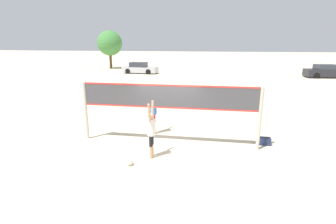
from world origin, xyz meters
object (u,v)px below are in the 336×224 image
object	(u,v)px
parked_car_near	(326,72)
parked_car_mid	(140,68)
player_spiker	(151,129)
volleyball_net	(168,103)
tree_left_cluster	(110,43)
volleyball	(129,162)
gear_bag	(264,141)
player_blocker	(153,108)

from	to	relation	value
parked_car_near	parked_car_mid	xyz separation A→B (m)	(-22.27, 0.46, -0.04)
player_spiker	parked_car_near	size ratio (longest dim) A/B	0.43
volleyball_net	tree_left_cluster	distance (m)	32.05
parked_car_near	parked_car_mid	size ratio (longest dim) A/B	1.04
volleyball_net	parked_car_near	bearing A→B (deg)	57.81
volleyball	tree_left_cluster	xyz separation A→B (m)	(-12.96, 30.94, 3.65)
volleyball	tree_left_cluster	world-z (taller)	tree_left_cluster
parked_car_mid	tree_left_cluster	size ratio (longest dim) A/B	0.83
parked_car_near	gear_bag	bearing A→B (deg)	-120.72
volleyball_net	gear_bag	bearing A→B (deg)	8.27
parked_car_near	tree_left_cluster	world-z (taller)	tree_left_cluster
player_blocker	parked_car_mid	bearing A→B (deg)	-162.70
player_spiker	tree_left_cluster	bearing A→B (deg)	24.18
player_blocker	parked_car_near	xyz separation A→B (m)	(15.31, 21.91, -0.52)
gear_bag	parked_car_near	size ratio (longest dim) A/B	0.10
volleyball_net	volleyball	size ratio (longest dim) A/B	30.51
volleyball_net	volleyball	bearing A→B (deg)	-113.98
player_spiker	parked_car_near	xyz separation A→B (m)	(14.83, 24.36, -0.40)
player_spiker	parked_car_mid	size ratio (longest dim) A/B	0.44
gear_bag	parked_car_mid	size ratio (longest dim) A/B	0.11
volleyball	parked_car_mid	world-z (taller)	parked_car_mid
player_spiker	player_blocker	world-z (taller)	player_blocker
player_spiker	gear_bag	distance (m)	4.72
volleyball	parked_car_mid	distance (m)	26.49
player_blocker	parked_car_near	world-z (taller)	player_blocker
volleyball	parked_car_near	world-z (taller)	parked_car_near
player_blocker	parked_car_near	bearing A→B (deg)	145.06
gear_bag	tree_left_cluster	xyz separation A→B (m)	(-17.76, 28.24, 3.62)
player_blocker	volleyball	xyz separation A→B (m)	(-0.11, -3.22, -1.08)
volleyball_net	player_blocker	world-z (taller)	volleyball_net
volleyball_net	player_spiker	world-z (taller)	volleyball_net
player_spiker	tree_left_cluster	xyz separation A→B (m)	(-13.55, 30.18, 2.69)
player_spiker	player_blocker	xyz separation A→B (m)	(-0.48, 2.46, 0.12)
volleyball_net	parked_car_mid	world-z (taller)	volleyball_net
parked_car_near	parked_car_mid	world-z (taller)	parked_car_near
player_spiker	tree_left_cluster	distance (m)	33.19
parked_car_near	player_blocker	bearing A→B (deg)	-130.31
parked_car_near	player_spiker	bearing A→B (deg)	-126.70
volleyball	gear_bag	distance (m)	5.51
player_blocker	parked_car_mid	xyz separation A→B (m)	(-6.97, 22.36, -0.56)
gear_bag	parked_car_near	xyz separation A→B (m)	(10.62, 22.42, 0.53)
gear_bag	player_spiker	bearing A→B (deg)	-155.23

